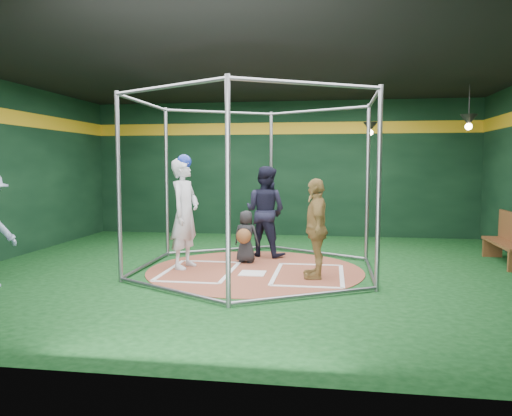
# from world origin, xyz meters

# --- Properties ---
(room_shell) EXTENTS (10.10, 9.10, 3.53)m
(room_shell) POSITION_xyz_m (0.00, 0.01, 1.75)
(room_shell) COLOR #0B3311
(room_shell) RESTS_ON ground
(clay_disc) EXTENTS (3.80, 3.80, 0.01)m
(clay_disc) POSITION_xyz_m (0.00, 0.00, 0.01)
(clay_disc) COLOR brown
(clay_disc) RESTS_ON ground
(home_plate) EXTENTS (0.43, 0.43, 0.01)m
(home_plate) POSITION_xyz_m (0.00, -0.30, 0.02)
(home_plate) COLOR white
(home_plate) RESTS_ON clay_disc
(batter_box_left) EXTENTS (1.17, 1.77, 0.01)m
(batter_box_left) POSITION_xyz_m (-0.95, -0.25, 0.02)
(batter_box_left) COLOR white
(batter_box_left) RESTS_ON clay_disc
(batter_box_right) EXTENTS (1.17, 1.77, 0.01)m
(batter_box_right) POSITION_xyz_m (0.95, -0.25, 0.02)
(batter_box_right) COLOR white
(batter_box_right) RESTS_ON clay_disc
(batting_cage) EXTENTS (4.05, 4.67, 3.00)m
(batting_cage) POSITION_xyz_m (-0.00, -0.00, 1.50)
(batting_cage) COLOR gray
(batting_cage) RESTS_ON ground
(pendant_lamp_near) EXTENTS (0.34, 0.34, 0.90)m
(pendant_lamp_near) POSITION_xyz_m (2.20, 3.60, 2.74)
(pendant_lamp_near) COLOR black
(pendant_lamp_near) RESTS_ON room_shell
(pendant_lamp_far) EXTENTS (0.34, 0.34, 0.90)m
(pendant_lamp_far) POSITION_xyz_m (4.00, 2.00, 2.74)
(pendant_lamp_far) COLOR black
(pendant_lamp_far) RESTS_ON room_shell
(batter_figure) EXTENTS (0.60, 0.79, 2.03)m
(batter_figure) POSITION_xyz_m (-1.28, 0.01, 1.02)
(batter_figure) COLOR silver
(batter_figure) RESTS_ON clay_disc
(visitor_leopard) EXTENTS (0.49, 0.99, 1.63)m
(visitor_leopard) POSITION_xyz_m (1.07, -0.42, 0.83)
(visitor_leopard) COLOR tan
(visitor_leopard) RESTS_ON clay_disc
(catcher_figure) EXTENTS (0.53, 0.59, 0.99)m
(catcher_figure) POSITION_xyz_m (-0.27, 0.62, 0.51)
(catcher_figure) COLOR black
(catcher_figure) RESTS_ON clay_disc
(umpire) EXTENTS (1.07, 0.96, 1.82)m
(umpire) POSITION_xyz_m (-0.01, 1.39, 0.92)
(umpire) COLOR black
(umpire) RESTS_ON clay_disc
(dugout_bench) EXTENTS (0.39, 1.65, 0.96)m
(dugout_bench) POSITION_xyz_m (4.62, 1.29, 0.49)
(dugout_bench) COLOR brown
(dugout_bench) RESTS_ON ground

